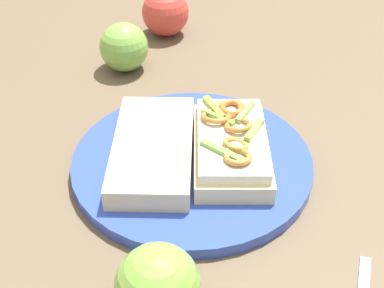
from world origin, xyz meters
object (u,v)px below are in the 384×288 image
object	(u,v)px
bread_slice_side	(153,149)
apple_2	(158,286)
plate	(192,162)
apple_0	(165,12)
apple_1	(124,47)
sandwich	(231,144)

from	to	relation	value
bread_slice_side	apple_2	xyz separation A→B (m)	(-0.05, -0.19, 0.01)
plate	bread_slice_side	xyz separation A→B (m)	(-0.04, 0.02, 0.02)
plate	apple_2	world-z (taller)	apple_2
bread_slice_side	apple_0	distance (m)	0.35
apple_1	apple_0	bearing A→B (deg)	43.52
sandwich	bread_slice_side	bearing A→B (deg)	-88.98
sandwich	apple_0	world-z (taller)	apple_0
sandwich	apple_1	distance (m)	0.27
plate	apple_1	distance (m)	0.25
plate	bread_slice_side	size ratio (longest dim) A/B	1.57
sandwich	apple_2	bearing A→B (deg)	-20.08
plate	apple_2	bearing A→B (deg)	-118.85
bread_slice_side	apple_0	world-z (taller)	apple_0
plate	apple_2	xyz separation A→B (m)	(-0.10, -0.17, 0.03)
apple_0	sandwich	bearing A→B (deg)	-96.18
bread_slice_side	apple_0	bearing A→B (deg)	-178.72
bread_slice_side	apple_1	bearing A→B (deg)	-164.96
apple_0	apple_2	xyz separation A→B (m)	(-0.18, -0.51, -0.00)
bread_slice_side	plate	bearing A→B (deg)	91.21
apple_0	apple_2	bearing A→B (deg)	-108.95
sandwich	apple_2	size ratio (longest dim) A/B	2.35
bread_slice_side	apple_2	world-z (taller)	apple_2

